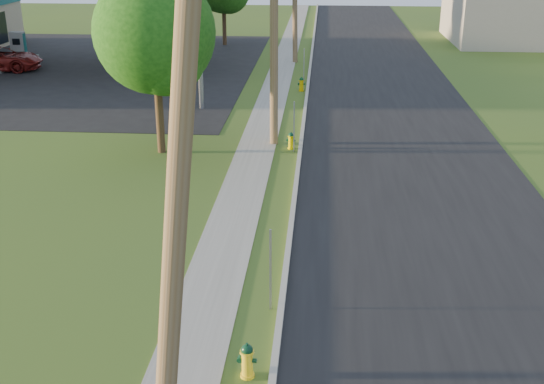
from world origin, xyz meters
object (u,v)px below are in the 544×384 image
object	(u,v)px
utility_pole_near	(177,196)
utility_pole_mid	(274,18)
hydrant_far	(301,84)
tree_verge	(157,38)
fuel_pump_ne	(139,63)
hydrant_near	(247,360)
hydrant_mid	(291,141)
fuel_pump_sw	(19,50)
fuel_pump_se	(155,52)

from	to	relation	value
utility_pole_near	utility_pole_mid	bearing A→B (deg)	90.00
utility_pole_near	hydrant_far	size ratio (longest dim) A/B	12.31
utility_pole_mid	tree_verge	world-z (taller)	utility_pole_mid
fuel_pump_ne	hydrant_near	distance (m)	29.90
tree_verge	hydrant_near	world-z (taller)	tree_verge
utility_pole_near	hydrant_mid	bearing A→B (deg)	87.63
utility_pole_near	fuel_pump_ne	xyz separation A→B (m)	(-8.90, 31.00, -4.08)
fuel_pump_sw	fuel_pump_se	distance (m)	9.00
utility_pole_near	tree_verge	bearing A→B (deg)	104.21
tree_verge	hydrant_mid	world-z (taller)	tree_verge
tree_verge	fuel_pump_ne	bearing A→B (deg)	108.04
utility_pole_near	hydrant_near	size ratio (longest dim) A/B	12.53
hydrant_far	fuel_pump_se	bearing A→B (deg)	142.63
fuel_pump_ne	hydrant_near	xyz separation A→B (m)	(9.50, -28.35, -0.35)
fuel_pump_ne	fuel_pump_se	bearing A→B (deg)	90.00
fuel_pump_ne	hydrant_far	world-z (taller)	fuel_pump_ne
utility_pole_near	hydrant_near	distance (m)	5.20
utility_pole_mid	fuel_pump_sw	xyz separation A→B (m)	(-17.90, 17.00, -4.23)
fuel_pump_sw	hydrant_near	bearing A→B (deg)	-60.24
utility_pole_near	tree_verge	xyz separation A→B (m)	(-4.18, 16.51, -0.41)
fuel_pump_se	hydrant_far	xyz separation A→B (m)	(9.68, -7.39, -0.35)
hydrant_far	tree_verge	bearing A→B (deg)	-114.05
fuel_pump_ne	hydrant_near	bearing A→B (deg)	-71.48
hydrant_mid	tree_verge	bearing A→B (deg)	-170.11
fuel_pump_ne	utility_pole_mid	bearing A→B (deg)	-55.60
fuel_pump_sw	fuel_pump_se	world-z (taller)	same
utility_pole_near	fuel_pump_se	size ratio (longest dim) A/B	2.96
tree_verge	hydrant_far	distance (m)	12.81
hydrant_far	utility_pole_near	bearing A→B (deg)	-91.61
hydrant_near	hydrant_mid	size ratio (longest dim) A/B	1.09
fuel_pump_se	hydrant_far	distance (m)	12.18
fuel_pump_se	utility_pole_mid	bearing A→B (deg)	-62.37
utility_pole_near	fuel_pump_se	bearing A→B (deg)	104.27
utility_pole_mid	hydrant_mid	distance (m)	4.71
utility_pole_near	hydrant_mid	world-z (taller)	utility_pole_near
hydrant_mid	utility_pole_mid	bearing A→B (deg)	138.43
tree_verge	fuel_pump_sw	bearing A→B (deg)	126.57
tree_verge	hydrant_far	world-z (taller)	tree_verge
utility_pole_near	fuel_pump_se	world-z (taller)	utility_pole_near
tree_verge	hydrant_near	distance (m)	15.20
utility_pole_mid	fuel_pump_sw	world-z (taller)	utility_pole_mid
fuel_pump_se	fuel_pump_ne	bearing A→B (deg)	-90.00
hydrant_far	fuel_pump_ne	bearing A→B (deg)	160.69
fuel_pump_ne	hydrant_mid	world-z (taller)	fuel_pump_ne
utility_pole_near	hydrant_far	xyz separation A→B (m)	(0.78, 27.61, -4.43)
utility_pole_mid	fuel_pump_ne	distance (m)	16.31
fuel_pump_sw	hydrant_mid	distance (m)	25.65
fuel_pump_ne	hydrant_near	size ratio (longest dim) A/B	4.23
utility_pole_mid	fuel_pump_ne	size ratio (longest dim) A/B	3.06
utility_pole_mid	tree_verge	size ratio (longest dim) A/B	1.44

